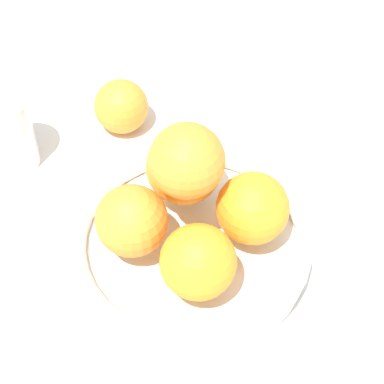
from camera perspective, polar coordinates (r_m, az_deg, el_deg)
ground_plane at (r=0.67m, az=0.00°, el=-5.65°), size 4.00×4.00×0.00m
fruit_bowl at (r=0.66m, az=0.00°, el=-4.73°), size 0.24×0.24×0.04m
orange_pile at (r=0.61m, az=-0.10°, el=-0.78°), size 0.17×0.17×0.13m
stray_orange at (r=0.78m, az=-6.31°, el=7.57°), size 0.07×0.07×0.07m
drinking_glass at (r=0.76m, az=-16.41°, el=4.96°), size 0.07×0.07×0.09m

